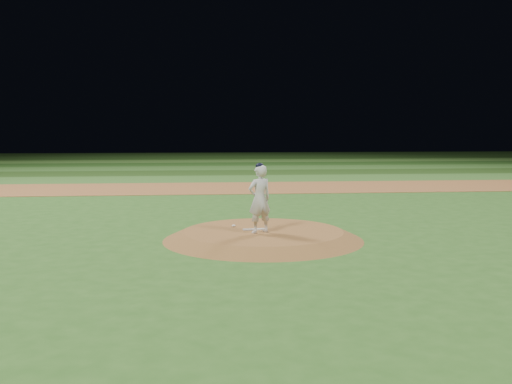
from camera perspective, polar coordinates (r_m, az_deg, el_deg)
ground at (r=15.78m, az=0.71°, el=-4.77°), size 120.00×120.00×0.00m
infield_dirt_band at (r=29.59m, az=-2.28°, el=0.42°), size 70.00×6.00×0.02m
outfield_stripe_0 at (r=35.06m, az=-2.80°, el=1.33°), size 70.00×5.00×0.02m
outfield_stripe_1 at (r=40.04m, az=-3.16°, el=1.94°), size 70.00×5.00×0.02m
outfield_stripe_2 at (r=45.02m, az=-3.43°, el=2.42°), size 70.00×5.00×0.02m
outfield_stripe_3 at (r=50.01m, az=-3.66°, el=2.80°), size 70.00×5.00×0.02m
outfield_stripe_4 at (r=55.00m, az=-3.84°, el=3.11°), size 70.00×5.00×0.02m
outfield_stripe_5 at (r=59.99m, az=-3.99°, el=3.37°), size 70.00×5.00×0.02m
pitchers_mound at (r=15.75m, az=0.71°, el=-4.32°), size 5.50×5.50×0.25m
pitching_rubber at (r=15.82m, az=-0.20°, el=-3.75°), size 0.63×0.22×0.03m
rosin_bag at (r=16.32m, az=-2.25°, el=-3.39°), size 0.11×0.11×0.06m
pitcher_on_mound at (r=15.25m, az=0.36°, el=-0.67°), size 0.79×0.67×1.89m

